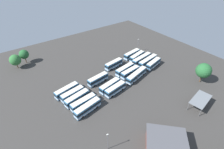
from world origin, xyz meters
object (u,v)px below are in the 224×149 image
at_px(bus_row1_slot3, 98,79).
at_px(lamp_post_by_building, 108,141).
at_px(tree_northeast, 204,71).
at_px(bus_row0_slot3, 73,94).
at_px(bus_row0_slot0, 88,108).
at_px(tree_west_edge, 15,60).
at_px(depot_building, 166,143).
at_px(bus_row0_slot1, 84,103).
at_px(bus_row3_slot4, 132,54).
at_px(tree_northwest, 24,54).
at_px(bus_row0_slot4, 67,91).
at_px(lamp_post_mid_lot, 138,45).
at_px(bus_row2_slot4, 114,64).
at_px(bus_row3_slot0, 153,64).
at_px(bus_row2_slot0, 137,75).
at_px(bus_row1_slot1, 110,86).
at_px(bus_row0_slot2, 77,98).
at_px(bus_row3_slot3, 137,57).
at_px(bus_row1_slot0, 115,89).
at_px(bus_row3_slot1, 148,61).
at_px(bus_row2_slot1, 130,72).
at_px(bus_row3_slot2, 142,59).
at_px(bus_row2_slot2, 125,69).
at_px(maintenance_shelter, 201,99).

height_order(bus_row1_slot3, lamp_post_by_building, lamp_post_by_building).
bearing_deg(tree_northeast, bus_row0_slot3, 154.34).
bearing_deg(bus_row0_slot0, tree_west_edge, 107.04).
bearing_deg(depot_building, bus_row0_slot0, 112.93).
xyz_separation_m(bus_row0_slot1, tree_northeast, (50.59, -18.02, 4.38)).
distance_m(bus_row3_slot4, depot_building, 55.85).
bearing_deg(tree_northwest, bus_row0_slot4, -78.56).
bearing_deg(lamp_post_mid_lot, bus_row2_slot4, -165.56).
bearing_deg(bus_row3_slot0, bus_row2_slot0, -170.50).
bearing_deg(bus_row2_slot4, bus_row3_slot0, -35.04).
relative_size(bus_row1_slot1, tree_west_edge, 1.43).
relative_size(bus_row0_slot2, bus_row0_slot3, 1.06).
distance_m(bus_row1_slot1, bus_row3_slot3, 29.29).
height_order(bus_row1_slot0, bus_row3_slot1, same).
height_order(bus_row2_slot1, bus_row3_slot2, same).
bearing_deg(bus_row2_slot2, tree_west_edge, 139.59).
relative_size(bus_row2_slot4, tree_northeast, 1.11).
distance_m(bus_row0_slot3, bus_row3_slot3, 42.75).
bearing_deg(bus_row1_slot0, bus_row1_slot3, 102.13).
height_order(bus_row3_slot4, depot_building, depot_building).
height_order(bus_row2_slot1, lamp_post_mid_lot, lamp_post_mid_lot).
xyz_separation_m(bus_row2_slot1, lamp_post_mid_lot, (19.81, 16.13, 2.42)).
relative_size(bus_row2_slot4, bus_row3_slot4, 0.93).
distance_m(bus_row2_slot0, bus_row2_slot4, 14.35).
height_order(bus_row3_slot2, lamp_post_mid_lot, lamp_post_mid_lot).
distance_m(bus_row0_slot1, tree_west_edge, 46.24).
distance_m(bus_row0_slot4, depot_building, 42.69).
relative_size(bus_row0_slot0, bus_row2_slot1, 1.04).
bearing_deg(bus_row3_slot2, bus_row2_slot0, -143.20).
bearing_deg(bus_row2_slot1, lamp_post_mid_lot, 39.16).
distance_m(bus_row0_slot1, depot_building, 32.26).
relative_size(bus_row0_slot2, bus_row3_slot4, 0.96).
relative_size(bus_row0_slot0, bus_row0_slot3, 1.10).
relative_size(bus_row2_slot0, lamp_post_by_building, 1.89).
distance_m(bus_row3_slot1, tree_northwest, 65.37).
xyz_separation_m(bus_row1_slot1, bus_row3_slot4, (26.29, 15.22, 0.00)).
height_order(bus_row3_slot1, lamp_post_by_building, lamp_post_by_building).
height_order(bus_row0_slot1, bus_row3_slot4, same).
distance_m(bus_row2_slot0, bus_row3_slot4, 19.98).
xyz_separation_m(bus_row0_slot1, bus_row3_slot2, (41.13, 10.44, 0.00)).
height_order(bus_row2_slot4, depot_building, depot_building).
xyz_separation_m(bus_row2_slot0, bus_row3_slot1, (13.50, 5.80, 0.00)).
bearing_deg(bus_row3_slot2, depot_building, -126.29).
bearing_deg(depot_building, bus_row3_slot1, 50.21).
relative_size(bus_row3_slot1, tree_northeast, 1.44).
bearing_deg(bus_row1_slot3, bus_row0_slot0, -135.07).
distance_m(bus_row0_slot0, bus_row3_slot2, 43.47).
height_order(bus_row3_slot1, maintenance_shelter, maintenance_shelter).
distance_m(bus_row2_slot0, maintenance_shelter, 28.51).
bearing_deg(maintenance_shelter, bus_row3_slot4, 84.22).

